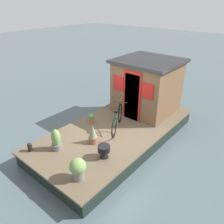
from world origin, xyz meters
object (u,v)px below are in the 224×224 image
at_px(potted_plant_lavender, 56,140).
at_px(potted_plant_rosemary, 78,168).
at_px(houseboat_cabin, 147,86).
at_px(potted_plant_sage, 93,135).
at_px(potted_plant_geranium, 91,118).
at_px(mooring_bollard, 30,147).
at_px(bicycle, 117,119).
at_px(charcoal_grill, 104,149).

xyz_separation_m(potted_plant_lavender, potted_plant_rosemary, (-0.42, -1.38, 0.02)).
xyz_separation_m(houseboat_cabin, potted_plant_sage, (-2.96, 0.00, -0.73)).
height_order(potted_plant_lavender, potted_plant_sage, potted_plant_lavender).
xyz_separation_m(potted_plant_geranium, mooring_bollard, (-2.32, 0.20, -0.04)).
xyz_separation_m(potted_plant_geranium, potted_plant_lavender, (-1.76, -0.32, 0.11)).
bearing_deg(bicycle, potted_plant_rosemary, -162.95).
distance_m(potted_plant_lavender, charcoal_grill, 1.44).
xyz_separation_m(houseboat_cabin, potted_plant_geranium, (-2.12, 0.90, -0.83)).
height_order(potted_plant_sage, potted_plant_rosemary, potted_plant_sage).
xyz_separation_m(bicycle, potted_plant_lavender, (-2.03, 0.63, -0.08)).
bearing_deg(potted_plant_lavender, mooring_bollard, 137.16).
bearing_deg(bicycle, charcoal_grill, -154.52).
xyz_separation_m(potted_plant_sage, charcoal_grill, (-0.32, -0.73, -0.01)).
height_order(bicycle, charcoal_grill, bicycle).
distance_m(houseboat_cabin, potted_plant_sage, 3.05).
relative_size(houseboat_cabin, potted_plant_rosemary, 3.83).
bearing_deg(houseboat_cabin, potted_plant_lavender, 171.51).
xyz_separation_m(potted_plant_lavender, mooring_bollard, (-0.56, 0.52, -0.15)).
relative_size(potted_plant_sage, potted_plant_rosemary, 1.02).
distance_m(potted_plant_lavender, mooring_bollard, 0.78).
distance_m(houseboat_cabin, charcoal_grill, 3.44).
bearing_deg(potted_plant_lavender, houseboat_cabin, -8.49).
bearing_deg(potted_plant_geranium, charcoal_grill, -125.30).
bearing_deg(mooring_bollard, potted_plant_sage, -36.62).
bearing_deg(potted_plant_rosemary, potted_plant_geranium, 38.05).
bearing_deg(charcoal_grill, potted_plant_lavender, 114.61).
distance_m(charcoal_grill, mooring_bollard, 2.17).
bearing_deg(potted_plant_rosemary, charcoal_grill, 3.95).
distance_m(houseboat_cabin, potted_plant_lavender, 3.99).
bearing_deg(potted_plant_rosemary, houseboat_cabin, 10.57).
height_order(bicycle, mooring_bollard, bicycle).
bearing_deg(potted_plant_lavender, potted_plant_rosemary, -106.88).
distance_m(potted_plant_lavender, potted_plant_sage, 1.08).
relative_size(bicycle, charcoal_grill, 4.02).
bearing_deg(potted_plant_sage, mooring_bollard, 143.38).
bearing_deg(potted_plant_lavender, potted_plant_geranium, 10.39).
height_order(houseboat_cabin, potted_plant_geranium, houseboat_cabin).
distance_m(houseboat_cabin, potted_plant_geranium, 2.45).
bearing_deg(bicycle, potted_plant_lavender, 162.73).
relative_size(charcoal_grill, mooring_bollard, 1.37).
bearing_deg(bicycle, houseboat_cabin, 1.59).
xyz_separation_m(potted_plant_geranium, potted_plant_rosemary, (-2.18, -1.70, 0.13)).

